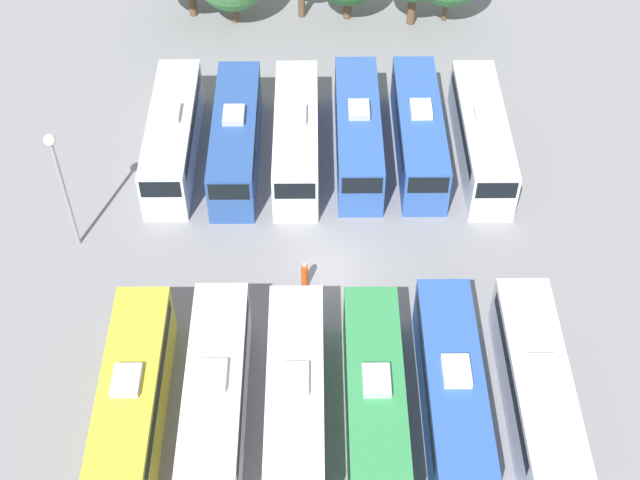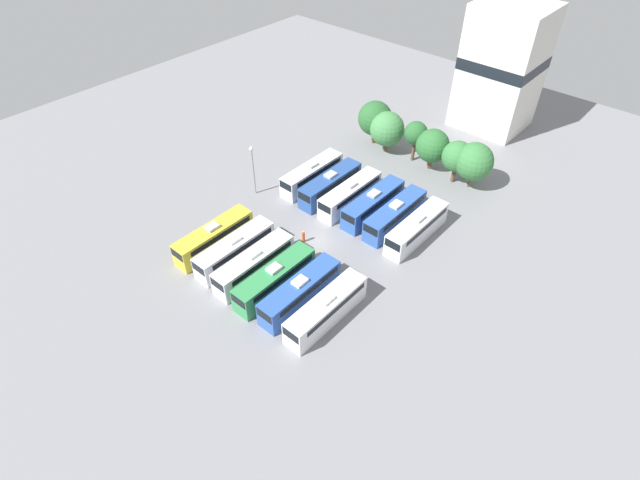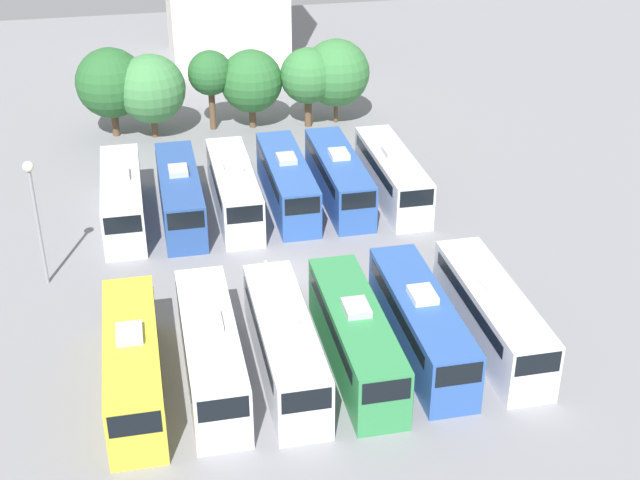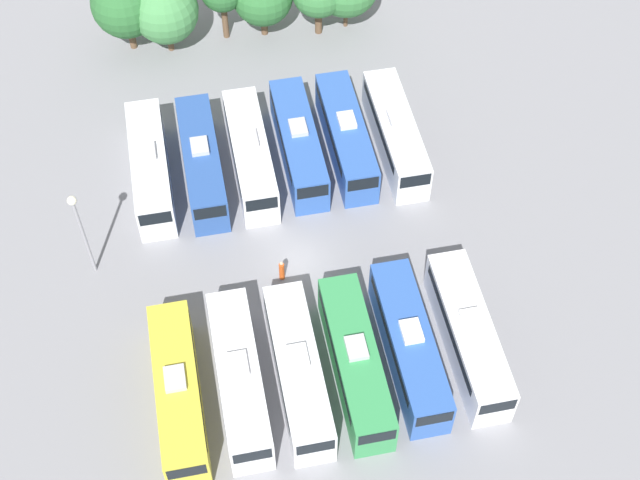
# 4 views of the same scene
# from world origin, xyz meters

# --- Properties ---
(ground_plane) EXTENTS (124.85, 124.85, 0.00)m
(ground_plane) POSITION_xyz_m (0.00, 0.00, 0.00)
(ground_plane) COLOR gray
(bus_0) EXTENTS (2.51, 10.75, 3.46)m
(bus_0) POSITION_xyz_m (-8.84, -9.08, 1.71)
(bus_0) COLOR gold
(bus_0) RESTS_ON ground_plane
(bus_1) EXTENTS (2.51, 10.75, 3.46)m
(bus_1) POSITION_xyz_m (-5.20, -8.88, 1.71)
(bus_1) COLOR silver
(bus_1) RESTS_ON ground_plane
(bus_2) EXTENTS (2.51, 10.75, 3.46)m
(bus_2) POSITION_xyz_m (-1.69, -9.06, 1.71)
(bus_2) COLOR silver
(bus_2) RESTS_ON ground_plane
(bus_3) EXTENTS (2.51, 10.75, 3.46)m
(bus_3) POSITION_xyz_m (1.79, -9.15, 1.71)
(bus_3) COLOR #338C4C
(bus_3) RESTS_ON ground_plane
(bus_4) EXTENTS (2.51, 10.75, 3.46)m
(bus_4) POSITION_xyz_m (5.25, -8.70, 1.71)
(bus_4) COLOR #2D56A8
(bus_4) RESTS_ON ground_plane
(bus_5) EXTENTS (2.51, 10.75, 3.46)m
(bus_5) POSITION_xyz_m (8.99, -8.69, 1.71)
(bus_5) COLOR white
(bus_5) RESTS_ON ground_plane
(bus_6) EXTENTS (2.51, 10.75, 3.46)m
(bus_6) POSITION_xyz_m (-8.99, 8.98, 1.71)
(bus_6) COLOR silver
(bus_6) RESTS_ON ground_plane
(bus_7) EXTENTS (2.51, 10.75, 3.46)m
(bus_7) POSITION_xyz_m (-5.35, 8.77, 1.71)
(bus_7) COLOR #284C93
(bus_7) RESTS_ON ground_plane
(bus_8) EXTENTS (2.51, 10.75, 3.46)m
(bus_8) POSITION_xyz_m (-1.86, 8.81, 1.71)
(bus_8) COLOR white
(bus_8) RESTS_ON ground_plane
(bus_9) EXTENTS (2.51, 10.75, 3.46)m
(bus_9) POSITION_xyz_m (1.72, 9.21, 1.71)
(bus_9) COLOR #2D56A8
(bus_9) RESTS_ON ground_plane
(bus_10) EXTENTS (2.51, 10.75, 3.46)m
(bus_10) POSITION_xyz_m (5.25, 9.22, 1.71)
(bus_10) COLOR #2D56A8
(bus_10) RESTS_ON ground_plane
(bus_11) EXTENTS (2.51, 10.75, 3.46)m
(bus_11) POSITION_xyz_m (8.84, 8.79, 1.71)
(bus_11) COLOR silver
(bus_11) RESTS_ON ground_plane
(worker_person) EXTENTS (0.36, 0.36, 1.75)m
(worker_person) POSITION_xyz_m (-1.33, -1.12, 0.81)
(worker_person) COLOR #CC4C19
(worker_person) RESTS_ON ground_plane
(light_pole) EXTENTS (0.60, 0.60, 7.51)m
(light_pole) POSITION_xyz_m (-13.46, 2.00, 5.12)
(light_pole) COLOR gray
(light_pole) RESTS_ON ground_plane
(tree_0) EXTENTS (5.39, 5.39, 7.01)m
(tree_0) POSITION_xyz_m (-9.32, 24.12, 4.30)
(tree_0) COLOR brown
(tree_0) RESTS_ON ground_plane
(tree_1) EXTENTS (5.31, 5.31, 6.58)m
(tree_1) POSITION_xyz_m (-6.32, 23.22, 3.92)
(tree_1) COLOR brown
(tree_1) RESTS_ON ground_plane
(tree_2) EXTENTS (3.52, 3.52, 6.41)m
(tree_2) POSITION_xyz_m (-1.66, 23.93, 4.60)
(tree_2) COLOR brown
(tree_2) RESTS_ON ground_plane
(tree_3) EXTENTS (4.95, 4.95, 6.32)m
(tree_3) POSITION_xyz_m (1.51, 23.69, 3.83)
(tree_3) COLOR brown
(tree_3) RESTS_ON ground_plane
(tree_4) EXTENTS (4.42, 4.42, 6.43)m
(tree_4) POSITION_xyz_m (5.94, 22.96, 4.19)
(tree_4) COLOR brown
(tree_4) RESTS_ON ground_plane
(tree_5) EXTENTS (5.37, 5.37, 6.86)m
(tree_5) POSITION_xyz_m (8.32, 23.35, 4.17)
(tree_5) COLOR brown
(tree_5) RESTS_ON ground_plane
(depot_building) EXTENTS (11.02, 10.38, 19.50)m
(depot_building) POSITION_xyz_m (1.77, 42.27, 9.83)
(depot_building) COLOR silver
(depot_building) RESTS_ON ground_plane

